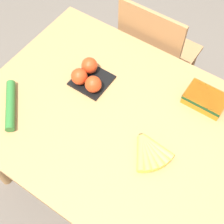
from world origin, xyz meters
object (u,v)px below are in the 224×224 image
carrot_bag (205,98)px  cucumber_near (10,105)px  banana_bunch (149,151)px  chair (155,57)px  tomato_pack (88,76)px

carrot_bag → cucumber_near: (-0.71, -0.52, -0.01)m
banana_bunch → chair: bearing=115.8°
chair → tomato_pack: (-0.09, -0.55, 0.32)m
banana_bunch → cucumber_near: cucumber_near is taller
chair → banana_bunch: size_ratio=5.37×
banana_bunch → cucumber_near: bearing=-165.9°
carrot_bag → cucumber_near: bearing=-143.9°
banana_bunch → carrot_bag: size_ratio=0.94×
banana_bunch → carrot_bag: bearing=77.5°
chair → tomato_pack: chair is taller
banana_bunch → carrot_bag: (0.08, 0.36, 0.01)m
carrot_bag → cucumber_near: size_ratio=0.85×
banana_bunch → tomato_pack: 0.46m
tomato_pack → carrot_bag: (0.51, 0.20, -0.01)m
chair → carrot_bag: size_ratio=5.07×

